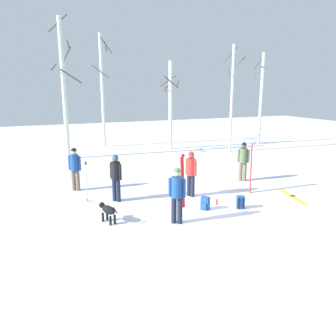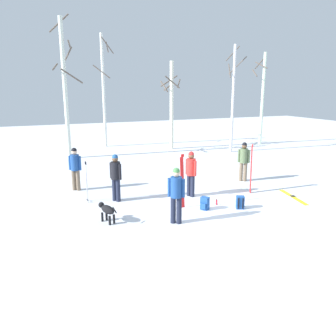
{
  "view_description": "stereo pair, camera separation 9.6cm",
  "coord_description": "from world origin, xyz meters",
  "px_view_note": "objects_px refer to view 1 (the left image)",
  "views": [
    {
      "loc": [
        -5.67,
        -9.19,
        3.96
      ],
      "look_at": [
        -0.8,
        2.18,
        1.0
      ],
      "focal_mm": 35.68,
      "sensor_mm": 36.0,
      "label": 1
    },
    {
      "loc": [
        -5.59,
        -9.23,
        3.96
      ],
      "look_at": [
        -0.8,
        2.18,
        1.0
      ],
      "focal_mm": 35.68,
      "sensor_mm": 36.0,
      "label": 2
    }
  ],
  "objects_px": {
    "backpack_0": "(205,203)",
    "water_bottle_0": "(175,184)",
    "water_bottle_1": "(217,202)",
    "birch_tree_3": "(232,97)",
    "person_3": "(177,192)",
    "person_1": "(116,175)",
    "birch_tree_1": "(102,90)",
    "backpack_1": "(240,202)",
    "birch_tree_4": "(261,97)",
    "ski_poles_0": "(87,181)",
    "ski_pair_planted_0": "(251,169)",
    "person_2": "(75,166)",
    "ski_pair_lying_0": "(293,197)",
    "person_0": "(191,171)",
    "ski_pair_planted_1": "(183,181)",
    "birch_tree_2": "(170,104)",
    "birch_tree_0": "(64,87)",
    "dog": "(108,210)"
  },
  "relations": [
    {
      "from": "person_1",
      "to": "birch_tree_4",
      "type": "height_order",
      "value": "birch_tree_4"
    },
    {
      "from": "person_3",
      "to": "water_bottle_1",
      "type": "bearing_deg",
      "value": 25.12
    },
    {
      "from": "backpack_1",
      "to": "water_bottle_0",
      "type": "distance_m",
      "value": 3.33
    },
    {
      "from": "person_3",
      "to": "ski_pair_planted_0",
      "type": "distance_m",
      "value": 4.24
    },
    {
      "from": "water_bottle_1",
      "to": "birch_tree_3",
      "type": "bearing_deg",
      "value": 54.16
    },
    {
      "from": "water_bottle_1",
      "to": "birch_tree_0",
      "type": "bearing_deg",
      "value": 109.91
    },
    {
      "from": "dog",
      "to": "ski_pair_planted_0",
      "type": "bearing_deg",
      "value": 7.65
    },
    {
      "from": "person_0",
      "to": "birch_tree_1",
      "type": "xyz_separation_m",
      "value": [
        -0.49,
        12.23,
        2.89
      ]
    },
    {
      "from": "ski_pair_lying_0",
      "to": "birch_tree_4",
      "type": "height_order",
      "value": "birch_tree_4"
    },
    {
      "from": "person_0",
      "to": "ski_pair_lying_0",
      "type": "xyz_separation_m",
      "value": [
        3.48,
        -1.6,
        -0.97
      ]
    },
    {
      "from": "person_0",
      "to": "backpack_1",
      "type": "distance_m",
      "value": 2.2
    },
    {
      "from": "person_2",
      "to": "birch_tree_3",
      "type": "xyz_separation_m",
      "value": [
        10.29,
        4.68,
        2.43
      ]
    },
    {
      "from": "person_1",
      "to": "person_2",
      "type": "relative_size",
      "value": 1.0
    },
    {
      "from": "dog",
      "to": "water_bottle_0",
      "type": "xyz_separation_m",
      "value": [
        3.44,
        2.61,
        -0.26
      ]
    },
    {
      "from": "person_1",
      "to": "person_3",
      "type": "relative_size",
      "value": 1.0
    },
    {
      "from": "person_3",
      "to": "backpack_0",
      "type": "xyz_separation_m",
      "value": [
        1.35,
        0.67,
        -0.77
      ]
    },
    {
      "from": "person_1",
      "to": "birch_tree_1",
      "type": "xyz_separation_m",
      "value": [
        2.22,
        11.68,
        2.89
      ]
    },
    {
      "from": "water_bottle_0",
      "to": "birch_tree_3",
      "type": "distance_m",
      "value": 9.26
    },
    {
      "from": "person_2",
      "to": "birch_tree_2",
      "type": "distance_m",
      "value": 10.36
    },
    {
      "from": "person_0",
      "to": "person_2",
      "type": "relative_size",
      "value": 1.0
    },
    {
      "from": "ski_pair_lying_0",
      "to": "water_bottle_0",
      "type": "xyz_separation_m",
      "value": [
        -3.49,
        2.95,
        0.12
      ]
    },
    {
      "from": "ski_pair_planted_0",
      "to": "ski_pair_lying_0",
      "type": "bearing_deg",
      "value": -44.32
    },
    {
      "from": "person_1",
      "to": "backpack_1",
      "type": "distance_m",
      "value": 4.43
    },
    {
      "from": "water_bottle_1",
      "to": "birch_tree_4",
      "type": "relative_size",
      "value": 0.03
    },
    {
      "from": "ski_pair_lying_0",
      "to": "birch_tree_3",
      "type": "relative_size",
      "value": 0.28
    },
    {
      "from": "ski_pair_planted_1",
      "to": "birch_tree_2",
      "type": "height_order",
      "value": "birch_tree_2"
    },
    {
      "from": "ski_pair_lying_0",
      "to": "birch_tree_2",
      "type": "relative_size",
      "value": 0.32
    },
    {
      "from": "birch_tree_2",
      "to": "ski_pair_lying_0",
      "type": "bearing_deg",
      "value": -89.38
    },
    {
      "from": "backpack_0",
      "to": "water_bottle_0",
      "type": "height_order",
      "value": "backpack_0"
    },
    {
      "from": "person_3",
      "to": "birch_tree_1",
      "type": "height_order",
      "value": "birch_tree_1"
    },
    {
      "from": "backpack_1",
      "to": "ski_poles_0",
      "type": "bearing_deg",
      "value": 149.97
    },
    {
      "from": "person_1",
      "to": "backpack_0",
      "type": "distance_m",
      "value": 3.3
    },
    {
      "from": "person_0",
      "to": "person_3",
      "type": "distance_m",
      "value": 2.65
    },
    {
      "from": "ski_pair_planted_0",
      "to": "birch_tree_3",
      "type": "xyz_separation_m",
      "value": [
        4.09,
        7.61,
        2.46
      ]
    },
    {
      "from": "birch_tree_2",
      "to": "person_1",
      "type": "bearing_deg",
      "value": -123.81
    },
    {
      "from": "birch_tree_1",
      "to": "ski_pair_planted_0",
      "type": "bearing_deg",
      "value": -77.45
    },
    {
      "from": "person_1",
      "to": "ski_pair_lying_0",
      "type": "distance_m",
      "value": 6.62
    },
    {
      "from": "ski_pair_planted_0",
      "to": "birch_tree_2",
      "type": "distance_m",
      "value": 10.35
    },
    {
      "from": "ski_poles_0",
      "to": "birch_tree_4",
      "type": "distance_m",
      "value": 16.28
    },
    {
      "from": "person_3",
      "to": "birch_tree_2",
      "type": "xyz_separation_m",
      "value": [
        4.92,
        11.75,
        2.0
      ]
    },
    {
      "from": "backpack_1",
      "to": "birch_tree_4",
      "type": "xyz_separation_m",
      "value": [
        9.21,
        10.87,
        3.13
      ]
    },
    {
      "from": "person_1",
      "to": "birch_tree_4",
      "type": "bearing_deg",
      "value": 33.41
    },
    {
      "from": "person_3",
      "to": "ski_poles_0",
      "type": "xyz_separation_m",
      "value": [
        -2.13,
        2.98,
        -0.2
      ]
    },
    {
      "from": "person_3",
      "to": "birch_tree_4",
      "type": "height_order",
      "value": "birch_tree_4"
    },
    {
      "from": "ski_poles_0",
      "to": "backpack_1",
      "type": "height_order",
      "value": "ski_poles_0"
    },
    {
      "from": "birch_tree_0",
      "to": "birch_tree_4",
      "type": "bearing_deg",
      "value": -0.13
    },
    {
      "from": "person_2",
      "to": "ski_pair_planted_0",
      "type": "distance_m",
      "value": 6.86
    },
    {
      "from": "ski_pair_planted_0",
      "to": "water_bottle_0",
      "type": "bearing_deg",
      "value": 142.06
    },
    {
      "from": "ski_poles_0",
      "to": "water_bottle_0",
      "type": "xyz_separation_m",
      "value": [
        3.68,
        0.51,
        -0.66
      ]
    },
    {
      "from": "ski_poles_0",
      "to": "ski_pair_planted_0",
      "type": "bearing_deg",
      "value": -12.43
    }
  ]
}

